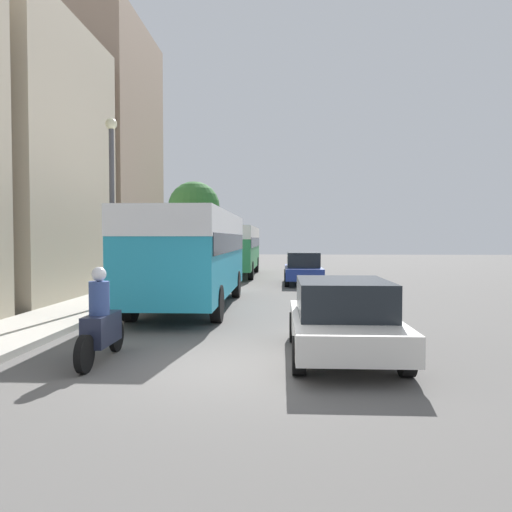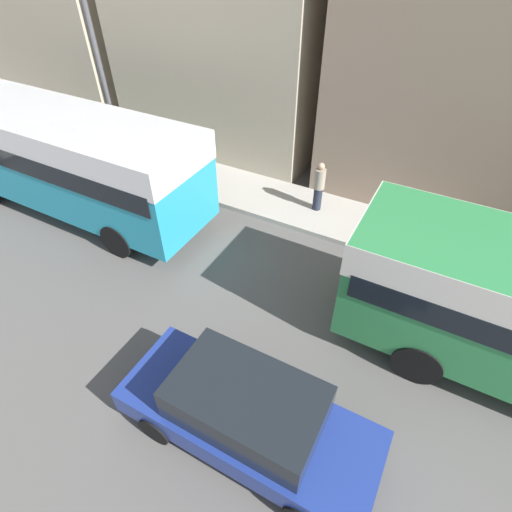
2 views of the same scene
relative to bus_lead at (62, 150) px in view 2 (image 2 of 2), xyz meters
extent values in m
cube|color=#B2ADA3|center=(-3.22, -7.38, -1.91)|extent=(2.20, 120.00, 0.15)
cube|color=teal|center=(0.00, 0.00, -0.21)|extent=(2.54, 9.06, 2.55)
cube|color=white|center=(0.00, 0.00, 0.69)|extent=(2.57, 9.10, 0.77)
cube|color=black|center=(0.00, 0.00, 0.11)|extent=(2.59, 8.70, 0.56)
cylinder|color=black|center=(-1.17, 2.81, -1.48)|extent=(0.28, 1.00, 1.00)
cylinder|color=black|center=(1.17, 2.81, -1.48)|extent=(0.28, 1.00, 1.00)
cylinder|color=black|center=(-1.17, -2.81, -1.48)|extent=(0.28, 1.00, 1.00)
cylinder|color=black|center=(-1.00, 10.80, -1.48)|extent=(0.28, 1.00, 1.00)
cylinder|color=black|center=(1.24, 10.80, -1.48)|extent=(0.28, 1.00, 1.00)
cube|color=navy|center=(3.93, 8.41, -1.39)|extent=(1.73, 4.60, 0.54)
cube|color=black|center=(3.93, 8.41, -0.77)|extent=(1.52, 2.53, 0.70)
cylinder|color=black|center=(3.14, 9.83, -1.66)|extent=(0.22, 0.64, 0.64)
cylinder|color=black|center=(3.14, 6.98, -1.66)|extent=(0.22, 0.64, 0.64)
cylinder|color=black|center=(4.73, 6.98, -1.66)|extent=(0.22, 0.64, 0.64)
cylinder|color=#232838|center=(-3.31, 6.84, -1.46)|extent=(0.27, 0.27, 0.75)
cylinder|color=gray|center=(-3.31, 6.84, -0.76)|extent=(0.33, 0.33, 0.63)
sphere|color=tan|center=(-3.31, 6.84, -0.35)|extent=(0.20, 0.20, 0.20)
cylinder|color=#47474C|center=(-2.47, -0.39, 0.93)|extent=(0.16, 0.16, 5.53)
camera|label=1|loc=(2.88, -15.92, 0.26)|focal=35.00mm
camera|label=2|loc=(6.80, 10.13, 5.38)|focal=28.00mm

